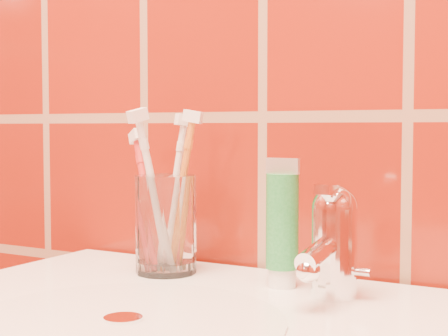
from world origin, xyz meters
The scene contains 7 objects.
glass_tumbler centered at (-0.09, 1.11, 0.91)m, with size 0.07×0.07×0.12m, color white.
toothpaste_tube centered at (0.07, 1.11, 0.92)m, with size 0.04×0.04×0.14m.
faucet centered at (0.14, 1.09, 0.91)m, with size 0.05×0.11×0.12m.
toothbrush_0 centered at (-0.07, 1.12, 0.95)m, with size 0.06×0.03×0.21m, color orange, non-canonical shape.
toothbrush_1 centered at (-0.09, 1.13, 0.95)m, with size 0.04×0.05×0.20m, color white, non-canonical shape.
toothbrush_2 centered at (-0.09, 1.08, 0.95)m, with size 0.04×0.07×0.21m, color silver, non-canonical shape.
toothbrush_3 centered at (-0.12, 1.12, 0.94)m, with size 0.08×0.06×0.18m, color red, non-canonical shape.
Camera 1 is at (0.38, 0.42, 1.03)m, focal length 55.00 mm.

